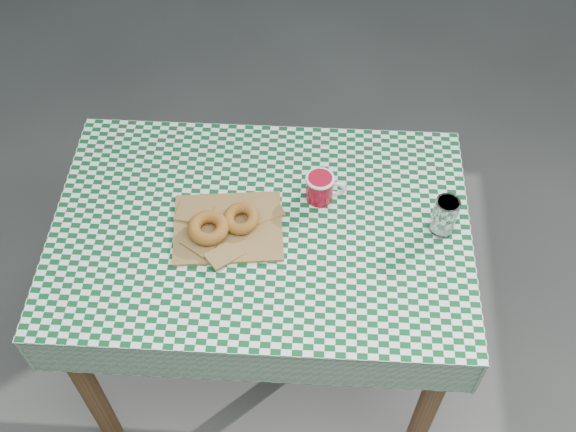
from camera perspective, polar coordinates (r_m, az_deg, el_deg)
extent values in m
plane|color=#484844|center=(2.50, 0.54, -9.11)|extent=(60.00, 60.00, 0.00)
cube|color=brown|center=(2.12, -1.95, -7.02)|extent=(1.11, 0.77, 0.75)
cube|color=#0A451F|center=(1.80, -2.27, -0.88)|extent=(1.13, 0.79, 0.01)
cube|color=olive|center=(1.79, -5.01, -0.90)|extent=(0.31, 0.27, 0.02)
torus|color=#9C6520|center=(1.77, -6.66, -0.99)|extent=(0.14, 0.14, 0.03)
torus|color=#A16A21|center=(1.78, -3.94, -0.20)|extent=(0.14, 0.14, 0.03)
cylinder|color=silver|center=(1.79, 12.90, -0.01)|extent=(0.07, 0.07, 0.11)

